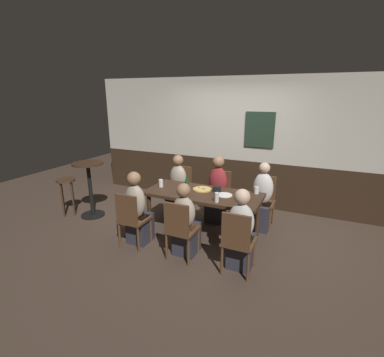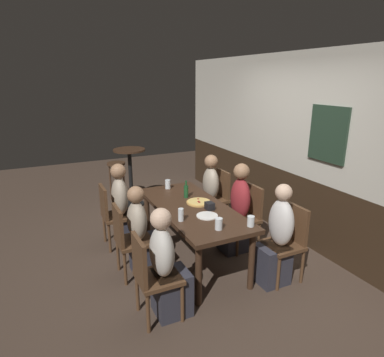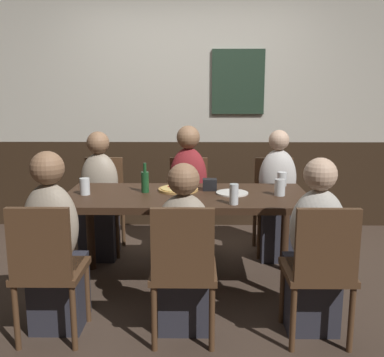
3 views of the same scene
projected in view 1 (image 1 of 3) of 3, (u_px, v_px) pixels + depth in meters
ground_plane at (203, 234)px, 4.76m from camera, size 12.00×12.00×0.00m
wall_back at (234, 143)px, 5.83m from camera, size 6.40×0.13×2.60m
dining_table at (203, 197)px, 4.58m from camera, size 1.85×0.81×0.74m
chair_mid_near at (180, 227)px, 3.91m from camera, size 0.40×0.40×0.88m
chair_right_near at (238, 239)px, 3.58m from camera, size 0.40×0.40×0.88m
chair_right_far at (263, 198)px, 5.01m from camera, size 0.40×0.40×0.88m
chair_mid_far at (220, 192)px, 5.34m from camera, size 0.40×0.40×0.88m
chair_left_near at (131, 217)px, 4.24m from camera, size 0.40×0.40×0.88m
chair_left_far at (181, 186)px, 5.66m from camera, size 0.40×0.40×0.88m
person_mid_near at (185, 225)px, 4.06m from camera, size 0.34×0.37×1.10m
person_right_near at (241, 235)px, 3.73m from camera, size 0.34×0.37×1.13m
person_right_far at (262, 201)px, 4.87m from camera, size 0.34×0.37×1.17m
person_mid_far at (217, 193)px, 5.19m from camera, size 0.34×0.37×1.21m
person_left_near at (138, 213)px, 4.38m from camera, size 0.34×0.37×1.17m
person_left_far at (177, 189)px, 5.52m from camera, size 0.34×0.37×1.15m
pizza at (202, 189)px, 4.69m from camera, size 0.31×0.31×0.03m
beer_glass_half at (161, 184)px, 4.83m from camera, size 0.08×0.08×0.13m
tumbler_short at (246, 196)px, 4.23m from camera, size 0.08×0.08×0.12m
pint_glass_pale at (256, 191)px, 4.50m from camera, size 0.08×0.08×0.11m
highball_clear at (217, 198)px, 4.14m from camera, size 0.06×0.06×0.14m
beer_bottle_green at (187, 184)px, 4.71m from camera, size 0.06×0.06×0.23m
plate_white_large at (224, 195)px, 4.43m from camera, size 0.25×0.25×0.01m
condiment_caddy at (217, 189)px, 4.59m from camera, size 0.11×0.09×0.09m
side_bar_table at (90, 185)px, 5.33m from camera, size 0.56×0.56×1.05m
bar_stool at (66, 187)px, 5.40m from camera, size 0.34×0.34×0.72m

